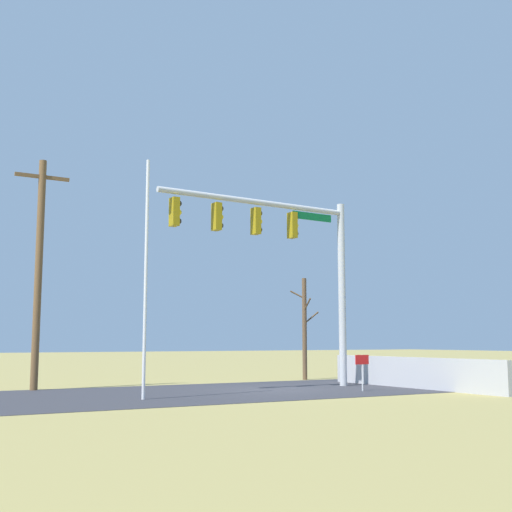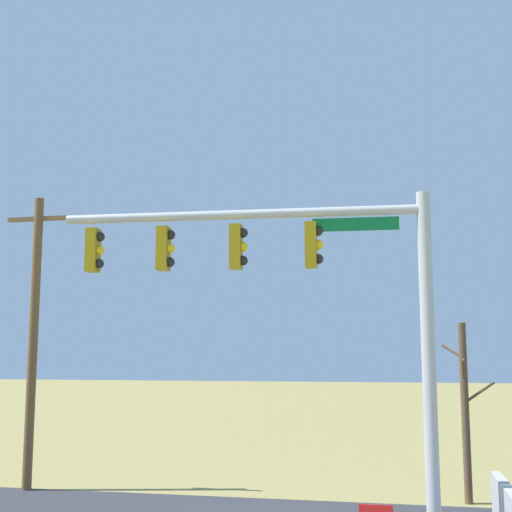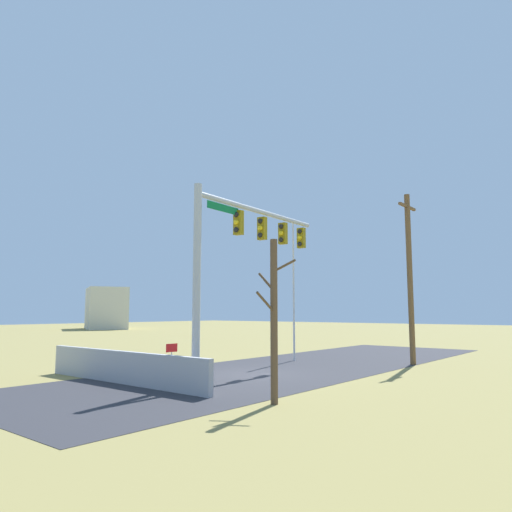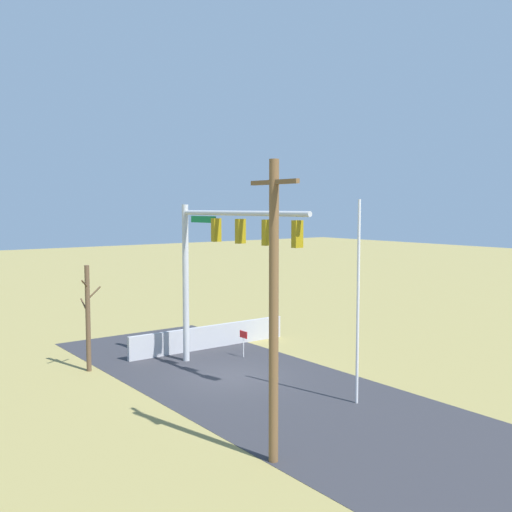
# 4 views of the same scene
# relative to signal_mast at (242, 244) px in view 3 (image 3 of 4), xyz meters

# --- Properties ---
(ground_plane) EXTENTS (160.00, 160.00, 0.00)m
(ground_plane) POSITION_rel_signal_mast_xyz_m (-0.67, -0.19, -5.11)
(ground_plane) COLOR olive
(road_surface) EXTENTS (28.00, 8.00, 0.01)m
(road_surface) POSITION_rel_signal_mast_xyz_m (-4.67, -0.19, -5.10)
(road_surface) COLOR #2D2D33
(road_surface) RESTS_ON ground_plane
(sidewalk_corner) EXTENTS (6.00, 6.00, 0.01)m
(sidewalk_corner) POSITION_rel_signal_mast_xyz_m (3.53, 0.13, -5.10)
(sidewalk_corner) COLOR #B7B5AD
(sidewalk_corner) RESTS_ON ground_plane
(retaining_fence) EXTENTS (0.20, 8.66, 1.11)m
(retaining_fence) POSITION_rel_signal_mast_xyz_m (3.96, -2.04, -4.55)
(retaining_fence) COLOR #A8A8AD
(retaining_fence) RESTS_ON ground_plane
(signal_mast) EXTENTS (7.90, 0.69, 7.00)m
(signal_mast) POSITION_rel_signal_mast_xyz_m (0.00, 0.00, 0.00)
(signal_mast) COLOR #B2B5BA
(signal_mast) RESTS_ON ground_plane
(flagpole) EXTENTS (0.10, 0.10, 7.15)m
(flagpole) POSITION_rel_signal_mast_xyz_m (-6.10, -1.74, -1.53)
(flagpole) COLOR silver
(flagpole) RESTS_ON ground_plane
(utility_pole) EXTENTS (1.90, 0.26, 8.14)m
(utility_pole) POSITION_rel_signal_mast_xyz_m (-8.12, 3.60, -0.87)
(utility_pole) COLOR brown
(utility_pole) RESTS_ON ground_plane
(bare_tree) EXTENTS (1.27, 1.02, 4.47)m
(bare_tree) POSITION_rel_signal_mast_xyz_m (3.55, 4.25, -2.81)
(bare_tree) COLOR brown
(bare_tree) RESTS_ON ground_plane
(open_sign) EXTENTS (0.56, 0.04, 1.22)m
(open_sign) POSITION_rel_signal_mast_xyz_m (1.52, -2.29, -4.20)
(open_sign) COLOR silver
(open_sign) RESTS_ON ground_plane
(distant_building) EXTENTS (8.65, 10.24, 5.83)m
(distant_building) POSITION_rel_signal_mast_xyz_m (-25.16, -47.51, -2.19)
(distant_building) COLOR beige
(distant_building) RESTS_ON ground_plane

